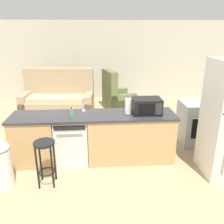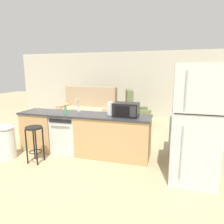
{
  "view_description": "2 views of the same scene",
  "coord_description": "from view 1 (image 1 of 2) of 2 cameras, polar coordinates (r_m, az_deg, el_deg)",
  "views": [
    {
      "loc": [
        0.21,
        -3.96,
        2.35
      ],
      "look_at": [
        0.49,
        0.06,
        0.92
      ],
      "focal_mm": 38.0,
      "sensor_mm": 36.0,
      "label": 1
    },
    {
      "loc": [
        1.93,
        -3.91,
        1.78
      ],
      "look_at": [
        0.58,
        0.78,
        0.81
      ],
      "focal_mm": 32.0,
      "sensor_mm": 36.0,
      "label": 2
    }
  ],
  "objects": [
    {
      "name": "bar_stool",
      "position": [
        3.81,
        -15.79,
        -9.7
      ],
      "size": [
        0.32,
        0.32,
        0.74
      ],
      "color": "black",
      "rests_on": "ground_plane"
    },
    {
      "name": "kettle",
      "position": [
        5.14,
        22.95,
        2.58
      ],
      "size": [
        0.21,
        0.17,
        0.19
      ],
      "color": "silver",
      "rests_on": "stove_range"
    },
    {
      "name": "ground_plane",
      "position": [
        4.61,
        -6.1,
        -11.21
      ],
      "size": [
        24.0,
        24.0,
        0.0
      ],
      "primitive_type": "plane",
      "color": "tan"
    },
    {
      "name": "sink_faucet",
      "position": [
        4.33,
        -6.97,
        1.65
      ],
      "size": [
        0.07,
        0.18,
        0.3
      ],
      "color": "silver",
      "rests_on": "kitchen_counter"
    },
    {
      "name": "stove_range",
      "position": [
        5.34,
        20.0,
        -2.51
      ],
      "size": [
        0.76,
        0.68,
        0.9
      ],
      "color": "#A8AAB2",
      "rests_on": "ground_plane"
    },
    {
      "name": "dishwasher",
      "position": [
        4.43,
        -9.55,
        -6.56
      ],
      "size": [
        0.58,
        0.61,
        0.84
      ],
      "color": "silver",
      "rests_on": "ground_plane"
    },
    {
      "name": "couch",
      "position": [
        7.05,
        -12.72,
        2.95
      ],
      "size": [
        2.06,
        1.05,
        1.27
      ],
      "color": "tan",
      "rests_on": "ground_plane"
    },
    {
      "name": "soap_bottle",
      "position": [
        4.13,
        -9.72,
        -0.24
      ],
      "size": [
        0.06,
        0.06,
        0.18
      ],
      "color": "#4CB266",
      "rests_on": "kitchen_counter"
    },
    {
      "name": "armchair",
      "position": [
        7.16,
        0.95,
        3.31
      ],
      "size": [
        1.01,
        1.04,
        1.2
      ],
      "color": "#667047",
      "rests_on": "ground_plane"
    },
    {
      "name": "trash_bin",
      "position": [
        4.08,
        -25.29,
        -11.41
      ],
      "size": [
        0.35,
        0.35,
        0.74
      ],
      "color": "white",
      "rests_on": "ground_plane"
    },
    {
      "name": "paper_towel_roll",
      "position": [
        4.2,
        3.84,
        1.3
      ],
      "size": [
        0.14,
        0.14,
        0.28
      ],
      "color": "#4C4C51",
      "rests_on": "kitchen_counter"
    },
    {
      "name": "wall_back",
      "position": [
        8.23,
        -3.36,
        12.18
      ],
      "size": [
        10.0,
        0.06,
        2.6
      ],
      "color": "beige",
      "rests_on": "ground_plane"
    },
    {
      "name": "kitchen_counter",
      "position": [
        4.41,
        -3.17,
        -6.46
      ],
      "size": [
        2.94,
        0.66,
        0.9
      ],
      "color": "tan",
      "rests_on": "ground_plane"
    },
    {
      "name": "microwave",
      "position": [
        4.27,
        8.38,
        1.45
      ],
      "size": [
        0.5,
        0.37,
        0.28
      ],
      "color": "black",
      "rests_on": "kitchen_counter"
    }
  ]
}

